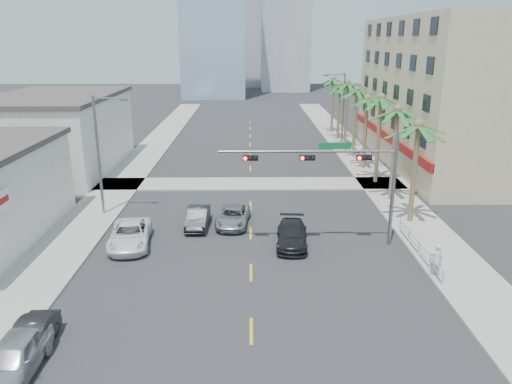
% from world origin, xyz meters
% --- Properties ---
extents(ground, '(260.00, 260.00, 0.00)m').
position_xyz_m(ground, '(0.00, 0.00, 0.00)').
color(ground, '#262628').
rests_on(ground, ground).
extents(sidewalk_right, '(4.00, 120.00, 0.15)m').
position_xyz_m(sidewalk_right, '(12.00, 20.00, 0.07)').
color(sidewalk_right, gray).
rests_on(sidewalk_right, ground).
extents(sidewalk_left, '(4.00, 120.00, 0.15)m').
position_xyz_m(sidewalk_left, '(-12.00, 20.00, 0.07)').
color(sidewalk_left, gray).
rests_on(sidewalk_left, ground).
extents(sidewalk_cross, '(80.00, 4.00, 0.15)m').
position_xyz_m(sidewalk_cross, '(0.00, 22.00, 0.07)').
color(sidewalk_cross, gray).
rests_on(sidewalk_cross, ground).
extents(building_right, '(15.25, 28.00, 15.00)m').
position_xyz_m(building_right, '(21.99, 30.00, 7.50)').
color(building_right, tan).
rests_on(building_right, ground).
extents(building_left_far, '(11.00, 18.00, 7.20)m').
position_xyz_m(building_left_far, '(-19.50, 28.00, 3.60)').
color(building_left_far, beige).
rests_on(building_left_far, ground).
extents(tower_far_center, '(16.00, 16.00, 42.00)m').
position_xyz_m(tower_far_center, '(-3.00, 125.00, 21.00)').
color(tower_far_center, '#ADADB2').
rests_on(tower_far_center, ground).
extents(traffic_signal_mast, '(11.12, 0.54, 7.20)m').
position_xyz_m(traffic_signal_mast, '(5.78, 7.95, 5.06)').
color(traffic_signal_mast, slate).
rests_on(traffic_signal_mast, ground).
extents(palm_tree_0, '(4.80, 4.80, 7.80)m').
position_xyz_m(palm_tree_0, '(11.60, 12.00, 7.08)').
color(palm_tree_0, brown).
rests_on(palm_tree_0, ground).
extents(palm_tree_1, '(4.80, 4.80, 8.16)m').
position_xyz_m(palm_tree_1, '(11.60, 17.20, 7.43)').
color(palm_tree_1, brown).
rests_on(palm_tree_1, ground).
extents(palm_tree_2, '(4.80, 4.80, 8.52)m').
position_xyz_m(palm_tree_2, '(11.60, 22.40, 7.78)').
color(palm_tree_2, brown).
rests_on(palm_tree_2, ground).
extents(palm_tree_3, '(4.80, 4.80, 7.80)m').
position_xyz_m(palm_tree_3, '(11.60, 27.60, 7.08)').
color(palm_tree_3, brown).
rests_on(palm_tree_3, ground).
extents(palm_tree_4, '(4.80, 4.80, 8.16)m').
position_xyz_m(palm_tree_4, '(11.60, 32.80, 7.43)').
color(palm_tree_4, brown).
rests_on(palm_tree_4, ground).
extents(palm_tree_5, '(4.80, 4.80, 8.52)m').
position_xyz_m(palm_tree_5, '(11.60, 38.00, 7.78)').
color(palm_tree_5, brown).
rests_on(palm_tree_5, ground).
extents(palm_tree_6, '(4.80, 4.80, 7.80)m').
position_xyz_m(palm_tree_6, '(11.60, 43.20, 7.08)').
color(palm_tree_6, brown).
rests_on(palm_tree_6, ground).
extents(palm_tree_7, '(4.80, 4.80, 8.16)m').
position_xyz_m(palm_tree_7, '(11.60, 48.40, 7.43)').
color(palm_tree_7, brown).
rests_on(palm_tree_7, ground).
extents(streetlight_left, '(2.55, 0.25, 9.00)m').
position_xyz_m(streetlight_left, '(-11.00, 14.00, 5.06)').
color(streetlight_left, slate).
rests_on(streetlight_left, ground).
extents(streetlight_right, '(2.55, 0.25, 9.00)m').
position_xyz_m(streetlight_right, '(11.00, 38.00, 5.06)').
color(streetlight_right, slate).
rests_on(streetlight_right, ground).
extents(guardrail, '(0.08, 8.08, 1.00)m').
position_xyz_m(guardrail, '(10.30, 6.00, 0.67)').
color(guardrail, silver).
rests_on(guardrail, ground).
extents(car_parked_near, '(1.92, 4.63, 1.57)m').
position_xyz_m(car_parked_near, '(-9.40, -4.98, 0.78)').
color(car_parked_near, silver).
rests_on(car_parked_near, ground).
extents(car_parked_mid, '(1.50, 3.94, 1.28)m').
position_xyz_m(car_parked_mid, '(-9.40, -3.44, 0.64)').
color(car_parked_mid, black).
rests_on(car_parked_mid, ground).
extents(car_parked_far, '(3.06, 5.58, 1.48)m').
position_xyz_m(car_parked_far, '(-7.80, 8.02, 0.74)').
color(car_parked_far, white).
rests_on(car_parked_far, ground).
extents(car_lane_left, '(1.52, 4.19, 1.37)m').
position_xyz_m(car_lane_left, '(-3.76, 11.39, 0.69)').
color(car_lane_left, black).
rests_on(car_lane_left, ground).
extents(car_lane_center, '(2.57, 4.80, 1.28)m').
position_xyz_m(car_lane_center, '(-1.26, 11.69, 0.64)').
color(car_lane_center, '#A8A8AC').
rests_on(car_lane_center, ground).
extents(car_lane_right, '(2.32, 4.93, 1.39)m').
position_xyz_m(car_lane_right, '(2.66, 7.98, 0.70)').
color(car_lane_right, black).
rests_on(car_lane_right, ground).
extents(pedestrian, '(0.70, 0.47, 1.90)m').
position_xyz_m(pedestrian, '(10.30, 3.23, 1.10)').
color(pedestrian, silver).
rests_on(pedestrian, sidewalk_right).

